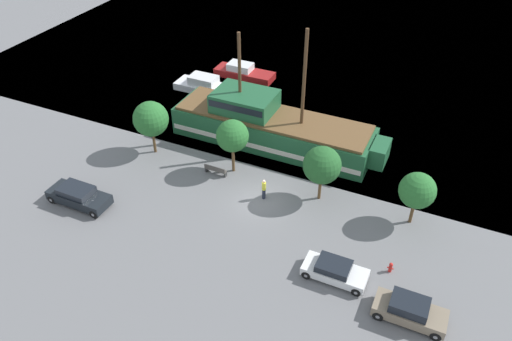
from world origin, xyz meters
name	(u,v)px	position (x,y,z in m)	size (l,w,h in m)	color
ground_plane	(258,201)	(0.00, 0.00, 0.00)	(160.00, 160.00, 0.00)	slate
water_surface	(387,16)	(0.00, 44.00, 0.00)	(80.00, 80.00, 0.00)	teal
pirate_ship	(270,126)	(-2.40, 7.86, 1.66)	(19.11, 4.84, 11.05)	#1E5633
moored_boat_dockside	(207,86)	(-12.25, 13.93, 0.60)	(7.20, 2.36, 1.65)	silver
moored_boat_outer	(244,72)	(-10.21, 18.52, 0.58)	(6.62, 2.21, 1.54)	maroon
parked_car_curb_front	(79,196)	(-12.30, -5.96, 0.74)	(4.94, 1.97, 1.47)	black
parked_car_curb_mid	(335,271)	(7.64, -4.92, 0.64)	(4.16, 1.86, 1.27)	white
parked_car_curb_rear	(410,310)	(12.62, -6.14, 0.75)	(4.26, 1.87, 1.54)	#7F705B
fire_hydrant	(391,267)	(10.83, -2.89, 0.41)	(0.42, 0.25, 0.76)	red
bench_promenade_east	(215,170)	(-4.59, 1.59, 0.44)	(1.88, 0.45, 0.85)	#4C4742
pedestrian_walking_near	(264,189)	(0.27, 0.45, 0.91)	(0.32, 0.32, 1.79)	#232838
tree_row_east	(151,119)	(-10.95, 2.26, 3.33)	(3.00, 3.00, 4.84)	brown
tree_row_mideast	(232,136)	(-3.47, 2.66, 3.44)	(2.63, 2.63, 4.77)	brown
tree_row_midwest	(322,165)	(4.16, 2.26, 3.18)	(2.88, 2.88, 4.63)	brown
tree_row_west	(417,191)	(11.11, 2.49, 2.95)	(2.62, 2.62, 4.27)	brown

